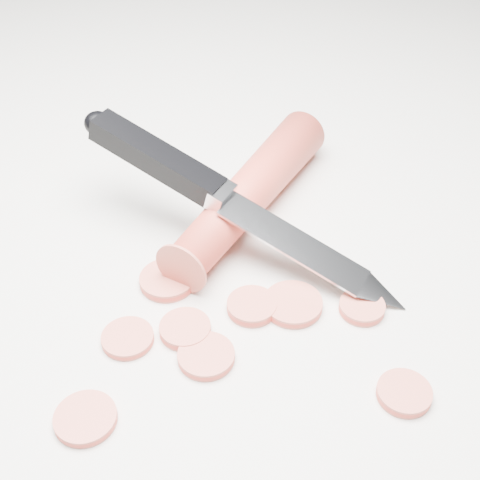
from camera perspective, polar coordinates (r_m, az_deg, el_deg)
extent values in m
plane|color=silver|center=(0.47, -1.92, -2.75)|extent=(2.40, 2.40, 0.00)
cylinder|color=red|center=(0.51, 0.84, 4.12)|extent=(0.16, 0.16, 0.03)
cylinder|color=#C75442|center=(0.40, -13.06, -14.61)|extent=(0.04, 0.04, 0.01)
cylinder|color=#C75442|center=(0.44, 1.03, -5.67)|extent=(0.03, 0.03, 0.01)
cylinder|color=#C75442|center=(0.46, -6.21, -3.42)|extent=(0.04, 0.04, 0.01)
cylinder|color=#C75442|center=(0.41, 13.83, -12.57)|extent=(0.03, 0.03, 0.01)
cylinder|color=#C75442|center=(0.45, 4.53, -5.49)|extent=(0.04, 0.04, 0.01)
cylinder|color=#C75442|center=(0.43, -9.57, -8.27)|extent=(0.03, 0.03, 0.01)
cylinder|color=#C75442|center=(0.42, -2.91, -9.86)|extent=(0.04, 0.04, 0.01)
cylinder|color=#C75442|center=(0.45, 10.37, -5.68)|extent=(0.03, 0.03, 0.01)
cylinder|color=#C75442|center=(0.43, -4.71, -7.58)|extent=(0.03, 0.03, 0.01)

